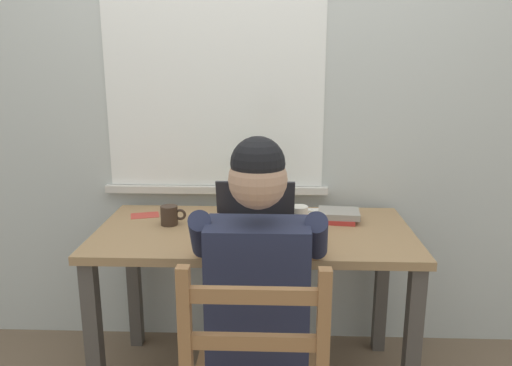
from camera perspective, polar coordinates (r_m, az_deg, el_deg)
The scene contains 11 objects.
back_wall at distance 2.49m, azimuth 0.10°, elevation 9.96°, with size 6.00×0.08×2.60m.
desk at distance 2.23m, azimuth -0.21°, elevation -7.88°, with size 1.37×0.68×0.75m.
seated_person at distance 1.83m, azimuth 0.31°, elevation -11.64°, with size 0.50×0.60×1.24m.
laptop at distance 2.06m, azimuth -0.16°, elevation -4.96°, with size 0.33×0.30×0.23m.
computer_mouse at distance 2.00m, azimuth 6.84°, elevation -6.78°, with size 0.06×0.10×0.03m, color #232328.
coffee_mug_white at distance 2.22m, azimuth 5.01°, elevation -3.78°, with size 0.12×0.08×0.09m.
coffee_mug_dark at distance 2.27m, azimuth -9.77°, elevation -3.64°, with size 0.11×0.08×0.09m.
book_stack_main at distance 2.32m, azimuth 9.34°, elevation -3.66°, with size 0.19×0.17×0.05m.
book_stack_side at distance 2.33m, azimuth -2.00°, elevation -3.05°, with size 0.20×0.15×0.08m.
paper_pile_near_laptop at distance 2.40m, azimuth 7.88°, elevation -3.50°, with size 0.21×0.15×0.01m, color white.
landscape_photo_print at distance 2.43m, azimuth -12.52°, elevation -3.61°, with size 0.13×0.09×0.00m, color #C63D33.
Camera 1 is at (0.09, -2.06, 1.48)m, focal length 35.18 mm.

